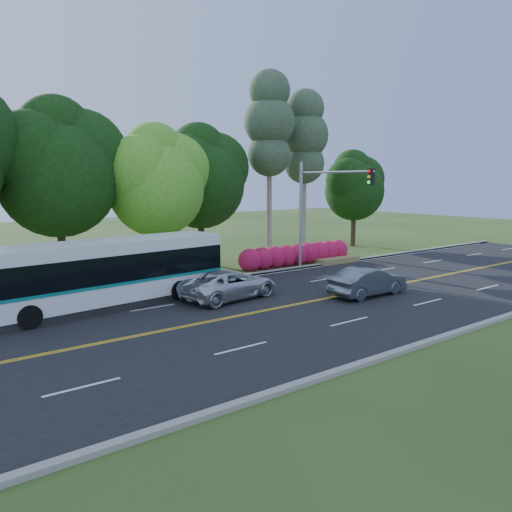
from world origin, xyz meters
TOP-DOWN VIEW (x-y plane):
  - ground at (0.00, 0.00)m, footprint 120.00×120.00m
  - road at (0.00, 0.00)m, footprint 60.00×14.00m
  - curb_north at (0.00, 7.15)m, footprint 60.00×0.30m
  - curb_south at (0.00, -7.15)m, footprint 60.00×0.30m
  - grass_verge at (0.00, 9.00)m, footprint 60.00×4.00m
  - lane_markings at (-0.09, 0.00)m, footprint 57.60×13.82m
  - tree_row at (-5.15, 12.13)m, footprint 44.70×9.10m
  - bougainvillea_hedge at (7.18, 8.15)m, footprint 9.50×2.25m
  - traffic_signal at (6.49, 5.40)m, footprint 0.42×6.10m
  - transit_bus at (-7.73, 4.90)m, footprint 11.92×3.78m
  - sedan at (3.79, -0.83)m, footprint 4.41×1.54m
  - suv at (-2.17, 2.88)m, footprint 5.40×3.03m

SIDE VIEW (x-z plane):
  - ground at x=0.00m, z-range 0.00..0.00m
  - road at x=0.00m, z-range 0.00..0.02m
  - lane_markings at x=-0.09m, z-range 0.02..0.02m
  - grass_verge at x=0.00m, z-range 0.00..0.10m
  - curb_north at x=0.00m, z-range 0.00..0.15m
  - curb_south at x=0.00m, z-range 0.00..0.15m
  - bougainvillea_hedge at x=7.18m, z-range -0.03..1.47m
  - suv at x=-2.17m, z-range 0.02..1.45m
  - sedan at x=3.79m, z-range 0.02..1.47m
  - transit_bus at x=-7.73m, z-range 0.01..3.07m
  - traffic_signal at x=6.49m, z-range 1.17..8.17m
  - tree_row at x=-5.15m, z-range -0.19..13.65m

